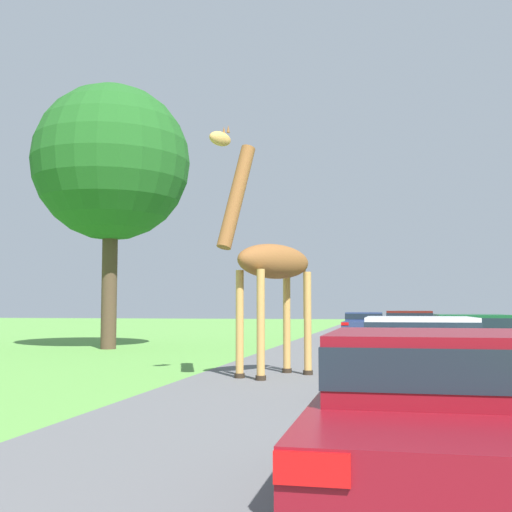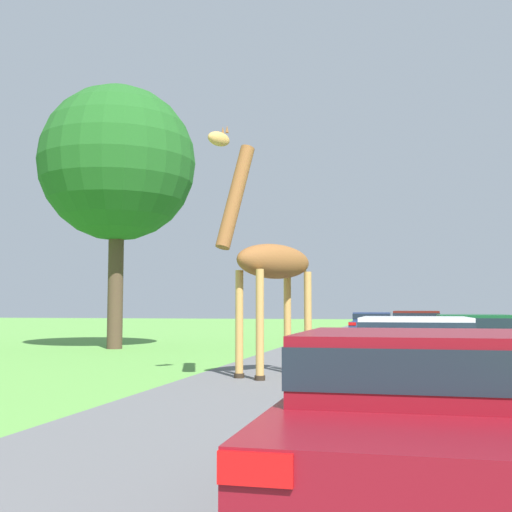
{
  "view_description": "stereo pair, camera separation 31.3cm",
  "coord_description": "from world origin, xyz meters",
  "px_view_note": "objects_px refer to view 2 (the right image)",
  "views": [
    {
      "loc": [
        0.7,
        0.36,
        1.51
      ],
      "look_at": [
        -2.22,
        14.29,
        2.65
      ],
      "focal_mm": 45.0,
      "sensor_mm": 36.0,
      "label": 1
    },
    {
      "loc": [
        1.0,
        0.43,
        1.51
      ],
      "look_at": [
        -2.22,
        14.29,
        2.65
      ],
      "focal_mm": 45.0,
      "sensor_mm": 36.0,
      "label": 2
    }
  ],
  "objects_px": {
    "giraffe_near_road": "(269,262)",
    "car_lead_maroon": "(425,419)",
    "tree_centre_back": "(118,164)",
    "car_far_ahead": "(372,324)",
    "car_verge_right": "(474,341)",
    "car_queue_right": "(415,356)",
    "car_queue_left": "(416,327)"
  },
  "relations": [
    {
      "from": "car_queue_right",
      "to": "car_far_ahead",
      "type": "height_order",
      "value": "car_queue_right"
    },
    {
      "from": "car_verge_right",
      "to": "tree_centre_back",
      "type": "relative_size",
      "value": 0.45
    },
    {
      "from": "car_lead_maroon",
      "to": "giraffe_near_road",
      "type": "bearing_deg",
      "value": 108.71
    },
    {
      "from": "car_queue_left",
      "to": "car_verge_right",
      "type": "distance_m",
      "value": 10.42
    },
    {
      "from": "giraffe_near_road",
      "to": "car_far_ahead",
      "type": "height_order",
      "value": "giraffe_near_road"
    },
    {
      "from": "car_queue_right",
      "to": "car_verge_right",
      "type": "relative_size",
      "value": 0.99
    },
    {
      "from": "car_queue_right",
      "to": "car_far_ahead",
      "type": "relative_size",
      "value": 0.93
    },
    {
      "from": "car_lead_maroon",
      "to": "tree_centre_back",
      "type": "distance_m",
      "value": 20.69
    },
    {
      "from": "car_queue_right",
      "to": "tree_centre_back",
      "type": "relative_size",
      "value": 0.44
    },
    {
      "from": "car_lead_maroon",
      "to": "car_far_ahead",
      "type": "height_order",
      "value": "car_lead_maroon"
    },
    {
      "from": "giraffe_near_road",
      "to": "car_lead_maroon",
      "type": "xyz_separation_m",
      "value": [
        3.03,
        -8.94,
        -1.78
      ]
    },
    {
      "from": "tree_centre_back",
      "to": "car_verge_right",
      "type": "bearing_deg",
      "value": -26.59
    },
    {
      "from": "car_far_ahead",
      "to": "giraffe_near_road",
      "type": "bearing_deg",
      "value": -94.6
    },
    {
      "from": "car_queue_right",
      "to": "car_queue_left",
      "type": "distance_m",
      "value": 15.52
    },
    {
      "from": "car_queue_right",
      "to": "car_queue_left",
      "type": "height_order",
      "value": "car_queue_left"
    },
    {
      "from": "car_far_ahead",
      "to": "car_verge_right",
      "type": "relative_size",
      "value": 1.06
    },
    {
      "from": "car_lead_maroon",
      "to": "car_verge_right",
      "type": "bearing_deg",
      "value": 82.64
    },
    {
      "from": "car_lead_maroon",
      "to": "car_queue_right",
      "type": "height_order",
      "value": "car_queue_right"
    },
    {
      "from": "giraffe_near_road",
      "to": "car_far_ahead",
      "type": "distance_m",
      "value": 17.29
    },
    {
      "from": "car_far_ahead",
      "to": "car_queue_right",
      "type": "bearing_deg",
      "value": -85.32
    },
    {
      "from": "car_verge_right",
      "to": "car_far_ahead",
      "type": "bearing_deg",
      "value": 101.39
    },
    {
      "from": "car_queue_right",
      "to": "car_queue_left",
      "type": "xyz_separation_m",
      "value": [
        0.26,
        15.52,
        -0.01
      ]
    },
    {
      "from": "car_far_ahead",
      "to": "car_lead_maroon",
      "type": "bearing_deg",
      "value": -86.39
    },
    {
      "from": "car_lead_maroon",
      "to": "car_verge_right",
      "type": "distance_m",
      "value": 11.0
    },
    {
      "from": "car_lead_maroon",
      "to": "car_queue_left",
      "type": "relative_size",
      "value": 0.83
    },
    {
      "from": "giraffe_near_road",
      "to": "car_queue_left",
      "type": "height_order",
      "value": "giraffe_near_road"
    },
    {
      "from": "car_queue_left",
      "to": "car_queue_right",
      "type": "bearing_deg",
      "value": -90.96
    },
    {
      "from": "giraffe_near_road",
      "to": "car_verge_right",
      "type": "height_order",
      "value": "giraffe_near_road"
    },
    {
      "from": "giraffe_near_road",
      "to": "car_lead_maroon",
      "type": "height_order",
      "value": "giraffe_near_road"
    },
    {
      "from": "car_far_ahead",
      "to": "car_verge_right",
      "type": "xyz_separation_m",
      "value": [
        3.06,
        -15.17,
        0.03
      ]
    },
    {
      "from": "giraffe_near_road",
      "to": "tree_centre_back",
      "type": "height_order",
      "value": "tree_centre_back"
    },
    {
      "from": "car_queue_right",
      "to": "car_far_ahead",
      "type": "xyz_separation_m",
      "value": [
        -1.66,
        20.33,
        -0.04
      ]
    }
  ]
}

